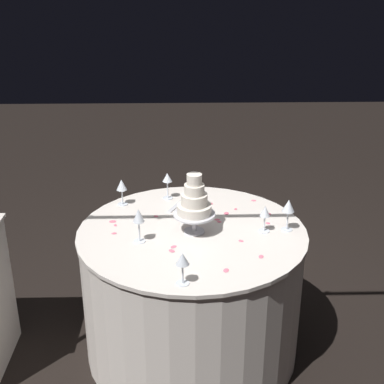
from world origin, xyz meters
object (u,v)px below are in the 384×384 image
object	(u,v)px
decorative_arch	(194,140)
wine_glass_4	(265,213)
main_table	(192,291)
wine_glass_2	(122,186)
cake_knife	(181,201)
wine_glass_0	(139,217)
wine_glass_3	(288,207)
wine_glass_1	(183,261)
tiered_cake	(194,203)
wine_glass_5	(167,179)

from	to	relation	value
decorative_arch	wine_glass_4	xyz separation A→B (m)	(-0.38, -0.40, -0.53)
main_table	wine_glass_2	bearing A→B (deg)	-40.59
main_table	cake_knife	bearing A→B (deg)	-81.79
wine_glass_0	wine_glass_4	xyz separation A→B (m)	(-0.65, -0.10, -0.03)
wine_glass_3	cake_knife	distance (m)	0.69
decorative_arch	wine_glass_2	world-z (taller)	decorative_arch
decorative_arch	wine_glass_1	size ratio (longest dim) A/B	14.95
wine_glass_4	wine_glass_0	bearing A→B (deg)	8.52
tiered_cake	wine_glass_0	distance (m)	0.30
tiered_cake	wine_glass_4	size ratio (longest dim) A/B	2.21
tiered_cake	wine_glass_3	distance (m)	0.49
wine_glass_2	wine_glass_3	world-z (taller)	wine_glass_3
wine_glass_1	wine_glass_5	size ratio (longest dim) A/B	0.96
wine_glass_3	wine_glass_5	bearing A→B (deg)	-34.10
wine_glass_0	wine_glass_1	bearing A→B (deg)	118.57
main_table	wine_glass_3	distance (m)	0.72
wine_glass_3	wine_glass_5	xyz separation A→B (m)	(0.64, -0.43, -0.01)
wine_glass_4	wine_glass_2	bearing A→B (deg)	-24.91
wine_glass_0	cake_knife	size ratio (longest dim) A/B	0.67
wine_glass_1	cake_knife	size ratio (longest dim) A/B	0.56
decorative_arch	main_table	world-z (taller)	decorative_arch
decorative_arch	tiered_cake	xyz separation A→B (m)	(-0.01, -0.40, -0.47)
wine_glass_5	wine_glass_0	bearing A→B (deg)	76.24
decorative_arch	cake_knife	bearing A→B (deg)	-86.20
tiered_cake	wine_glass_2	world-z (taller)	tiered_cake
main_table	wine_glass_0	bearing A→B (deg)	23.47
wine_glass_0	tiered_cake	bearing A→B (deg)	-160.49
wine_glass_1	wine_glass_4	bearing A→B (deg)	-131.34
wine_glass_0	wine_glass_3	size ratio (longest dim) A/B	1.05
main_table	decorative_arch	bearing A→B (deg)	89.83
wine_glass_1	wine_glass_0	bearing A→B (deg)	-61.43
main_table	wine_glass_2	size ratio (longest dim) A/B	7.69
main_table	wine_glass_1	bearing A→B (deg)	84.00
tiered_cake	wine_glass_4	xyz separation A→B (m)	(-0.37, 0.00, -0.06)
main_table	wine_glass_0	world-z (taller)	wine_glass_0
cake_knife	decorative_arch	bearing A→B (deg)	93.80
wine_glass_0	wine_glass_4	distance (m)	0.66
decorative_arch	main_table	bearing A→B (deg)	-90.17
wine_glass_0	wine_glass_4	world-z (taller)	wine_glass_0
decorative_arch	wine_glass_1	bearing A→B (deg)	61.00
wine_glass_3	wine_glass_5	size ratio (longest dim) A/B	1.07
wine_glass_4	tiered_cake	bearing A→B (deg)	-0.33
tiered_cake	wine_glass_1	size ratio (longest dim) A/B	2.10
wine_glass_3	wine_glass_4	xyz separation A→B (m)	(0.12, 0.01, -0.03)
main_table	wine_glass_5	size ratio (longest dim) A/B	7.51
tiered_cake	wine_glass_4	bearing A→B (deg)	179.67
wine_glass_0	wine_glass_3	distance (m)	0.78
wine_glass_4	main_table	bearing A→B (deg)	-2.96
decorative_arch	wine_glass_0	xyz separation A→B (m)	(0.27, -0.30, -0.50)
wine_glass_0	decorative_arch	bearing A→B (deg)	131.70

